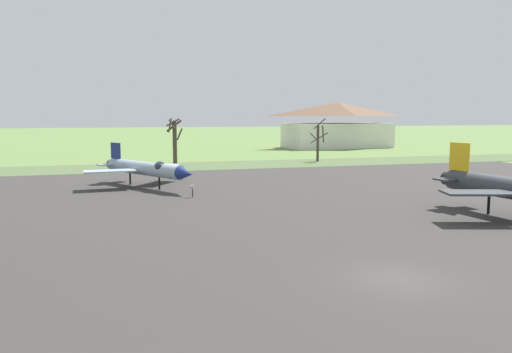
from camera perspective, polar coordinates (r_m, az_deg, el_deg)
ground_plane at (r=22.83m, az=16.17°, el=-11.45°), size 600.00×600.00×0.00m
asphalt_apron at (r=37.76m, az=2.37°, el=-3.82°), size 91.66×56.46×0.05m
grass_verge_strip at (r=70.76m, az=-6.39°, el=1.22°), size 151.66×12.00×0.06m
jet_fighter_rear_center at (r=50.03m, az=-12.60°, el=0.94°), size 10.18×12.93×4.29m
info_placard_rear_center at (r=43.46m, az=-7.37°, el=-1.56°), size 0.49×0.25×1.12m
bare_tree_center at (r=73.01m, az=-9.40°, el=4.29°), size 2.36×2.15×6.79m
bare_tree_right_of_center at (r=77.67m, az=7.23°, el=4.15°), size 3.10×3.21×6.82m
visitor_building at (r=113.45m, az=9.38°, el=5.87°), size 25.05×12.93×10.21m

